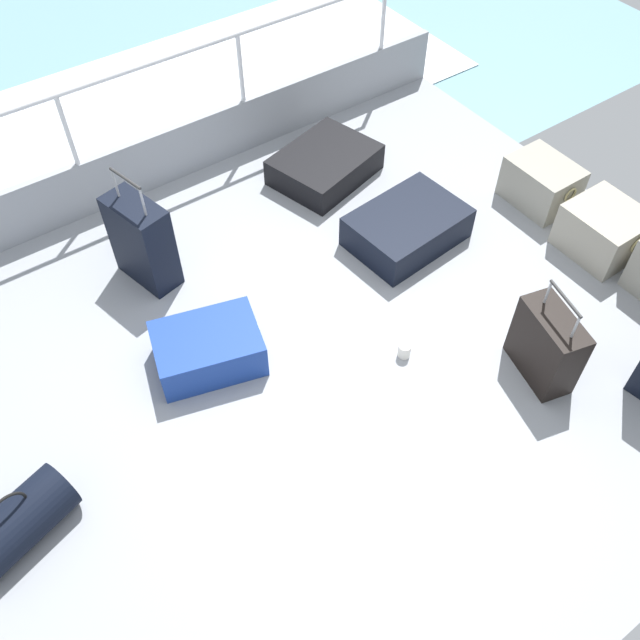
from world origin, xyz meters
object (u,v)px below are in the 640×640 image
at_px(suitcase_1, 142,242).
at_px(suitcase_4, 325,165).
at_px(suitcase_5, 208,349).
at_px(duffel_bag, 16,525).
at_px(suitcase_3, 407,227).
at_px(cargo_crate_0, 541,183).
at_px(cargo_crate_1, 603,231).
at_px(paper_cup, 404,350).
at_px(suitcase_0, 546,345).

distance_m(suitcase_1, suitcase_4, 1.66).
height_order(suitcase_5, duffel_bag, duffel_bag).
relative_size(suitcase_4, duffel_bag, 1.36).
xyz_separation_m(suitcase_3, duffel_bag, (0.58, -3.09, 0.02)).
xyz_separation_m(cargo_crate_0, suitcase_5, (-0.10, -2.84, -0.04)).
bearing_deg(suitcase_4, cargo_crate_1, 32.01).
height_order(duffel_bag, paper_cup, duffel_bag).
xyz_separation_m(cargo_crate_1, duffel_bag, (-0.29, -4.17, -0.03)).
xyz_separation_m(suitcase_3, suitcase_5, (0.14, -1.72, 0.01)).
relative_size(cargo_crate_0, suitcase_3, 0.64).
xyz_separation_m(suitcase_5, duffel_bag, (0.44, -1.37, 0.01)).
relative_size(cargo_crate_1, suitcase_5, 0.73).
distance_m(cargo_crate_1, suitcase_1, 3.22).
xyz_separation_m(cargo_crate_0, suitcase_0, (1.14, -1.19, 0.08)).
bearing_deg(suitcase_0, suitcase_5, -127.02).
distance_m(cargo_crate_0, duffel_bag, 4.22).
relative_size(cargo_crate_0, suitcase_0, 0.80).
height_order(suitcase_4, duffel_bag, duffel_bag).
distance_m(suitcase_3, suitcase_4, 0.95).
relative_size(suitcase_0, paper_cup, 6.87).
height_order(suitcase_5, paper_cup, suitcase_5).
bearing_deg(paper_cup, suitcase_1, -147.41).
bearing_deg(paper_cup, suitcase_3, 139.81).
distance_m(suitcase_3, suitcase_5, 1.73).
relative_size(suitcase_0, suitcase_3, 0.80).
xyz_separation_m(cargo_crate_0, suitcase_1, (-1.01, -2.81, 0.15)).
bearing_deg(suitcase_5, cargo_crate_0, 87.92).
bearing_deg(duffel_bag, suitcase_3, 100.63).
bearing_deg(suitcase_3, duffel_bag, -79.37).
distance_m(cargo_crate_0, suitcase_5, 2.84).
bearing_deg(paper_cup, suitcase_4, 160.29).
bearing_deg(cargo_crate_0, suitcase_0, -46.26).
bearing_deg(cargo_crate_1, paper_cup, -91.82).
bearing_deg(suitcase_0, cargo_crate_0, 133.74).
bearing_deg(paper_cup, cargo_crate_0, 107.50).
bearing_deg(paper_cup, duffel_bag, -95.51).
xyz_separation_m(suitcase_4, paper_cup, (1.76, -0.63, -0.06)).
relative_size(cargo_crate_0, suitcase_1, 0.64).
distance_m(cargo_crate_0, paper_cup, 1.89).
bearing_deg(suitcase_0, cargo_crate_1, 114.00).
bearing_deg(cargo_crate_0, suitcase_5, -92.08).
relative_size(cargo_crate_1, suitcase_3, 0.64).
relative_size(suitcase_3, duffel_bag, 1.28).
bearing_deg(suitcase_5, cargo_crate_1, 75.46).
bearing_deg(cargo_crate_1, duffel_bag, -93.95).
relative_size(cargo_crate_1, suitcase_0, 0.80).
height_order(suitcase_1, suitcase_4, suitcase_1).
height_order(cargo_crate_0, suitcase_0, suitcase_0).
distance_m(suitcase_1, duffel_bag, 1.95).
height_order(cargo_crate_1, suitcase_1, suitcase_1).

